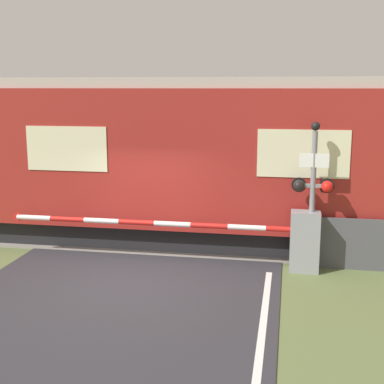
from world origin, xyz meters
TOP-DOWN VIEW (x-y plane):
  - ground_plane at (0.00, 0.00)m, footprint 80.00×80.00m
  - track_bed at (0.00, 3.29)m, footprint 36.00×3.20m
  - train at (3.27, 3.29)m, footprint 19.06×3.19m
  - crossing_barrier at (2.75, 1.30)m, footprint 6.82×0.44m
  - signal_post at (3.48, 1.35)m, footprint 0.86×0.26m
  - roadside_fence at (4.93, 1.57)m, footprint 2.72×0.06m

SIDE VIEW (x-z plane):
  - ground_plane at x=0.00m, z-range 0.00..0.00m
  - track_bed at x=0.00m, z-range -0.04..0.09m
  - roadside_fence at x=4.93m, z-range 0.00..1.10m
  - crossing_barrier at x=2.75m, z-range 0.05..1.32m
  - signal_post at x=3.48m, z-range 0.22..3.32m
  - train at x=3.27m, z-range 0.05..4.04m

